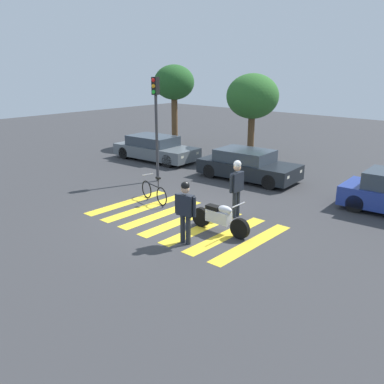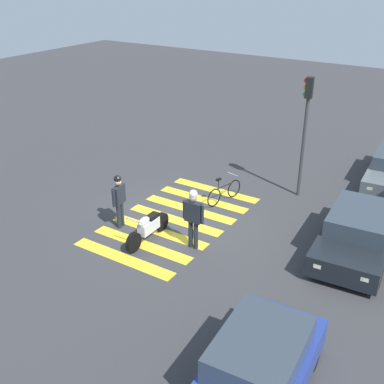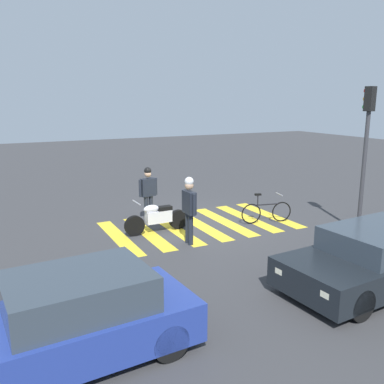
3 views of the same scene
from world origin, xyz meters
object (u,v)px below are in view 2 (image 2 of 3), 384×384
car_blue_hatchback (256,372)px  police_motorcycle (148,227)px  officer_by_motorcycle (193,214)px  leaning_bicycle (224,192)px  car_black_suv (358,233)px  traffic_light_pole (306,119)px  officer_on_foot (119,197)px

car_blue_hatchback → police_motorcycle: bearing=-124.0°
officer_by_motorcycle → leaning_bicycle: bearing=-167.6°
car_black_suv → officer_by_motorcycle: bearing=-60.0°
officer_by_motorcycle → police_motorcycle: bearing=-73.8°
traffic_light_pole → car_black_suv: bearing=46.4°
leaning_bicycle → car_blue_hatchback: bearing=32.9°
officer_by_motorcycle → traffic_light_pole: traffic_light_pole is taller
officer_by_motorcycle → car_black_suv: (-2.41, 4.16, -0.50)m
police_motorcycle → officer_on_foot: size_ratio=1.14×
leaning_bicycle → car_blue_hatchback: car_blue_hatchback is taller
police_motorcycle → officer_on_foot: officer_on_foot is taller
leaning_bicycle → officer_on_foot: bearing=-30.3°
officer_on_foot → traffic_light_pole: 6.87m
officer_on_foot → traffic_light_pole: (-5.29, 3.98, 1.85)m
leaning_bicycle → car_blue_hatchback: 8.49m
officer_on_foot → car_blue_hatchback: size_ratio=0.44×
police_motorcycle → car_black_suv: car_black_suv is taller
police_motorcycle → officer_by_motorcycle: size_ratio=1.08×
traffic_light_pole → police_motorcycle: bearing=-26.2°
leaning_bicycle → officer_by_motorcycle: (3.15, 0.69, 0.75)m
officer_on_foot → car_black_suv: 7.30m
car_blue_hatchback → traffic_light_pole: traffic_light_pole is taller
officer_by_motorcycle → car_black_suv: officer_by_motorcycle is taller
car_black_suv → car_blue_hatchback: size_ratio=1.08×
traffic_light_pole → officer_by_motorcycle: bearing=-14.7°
leaning_bicycle → officer_by_motorcycle: officer_by_motorcycle is taller
officer_by_motorcycle → car_black_suv: bearing=120.0°
leaning_bicycle → officer_by_motorcycle: bearing=12.4°
car_blue_hatchback → officer_by_motorcycle: bearing=-135.3°
leaning_bicycle → car_blue_hatchback: size_ratio=0.42×
officer_by_motorcycle → car_blue_hatchback: (3.97, 3.92, -0.47)m
officer_on_foot → car_blue_hatchback: 7.59m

